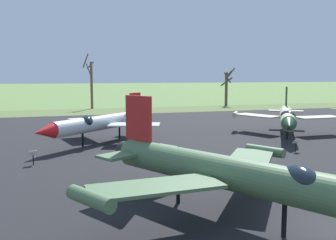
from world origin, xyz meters
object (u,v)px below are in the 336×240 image
Objects in this scene: jet_fighter_front_left at (287,116)px; jet_fighter_front_right at (99,123)px; jet_fighter_rear_center at (233,173)px; info_placard_front_right at (33,156)px; info_placard_front_left at (296,144)px.

jet_fighter_front_right is at bearing 176.41° from jet_fighter_front_left.
info_placard_front_right is at bearing 122.85° from jet_fighter_rear_center.
jet_fighter_front_left is 25.34m from jet_fighter_rear_center.
jet_fighter_front_left is 1.12× the size of jet_fighter_front_right.
info_placard_front_left is 16.90m from jet_fighter_rear_center.
jet_fighter_front_right is (-14.99, 8.77, 1.31)m from info_placard_front_left.
jet_fighter_front_left is 19.33m from jet_fighter_front_right.
info_placard_front_left is at bearing 45.53° from jet_fighter_rear_center.
jet_fighter_front_left is at bearing -3.59° from jet_fighter_front_right.
jet_fighter_rear_center is (-11.80, -12.01, 1.47)m from info_placard_front_left.
info_placard_front_right is at bearing 175.80° from info_placard_front_left.
jet_fighter_front_left reaches higher than jet_fighter_front_right.
jet_fighter_rear_center is at bearing -81.26° from jet_fighter_front_right.
info_placard_front_left is (-4.30, -7.56, -1.40)m from jet_fighter_front_left.
jet_fighter_rear_center reaches higher than info_placard_front_left.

